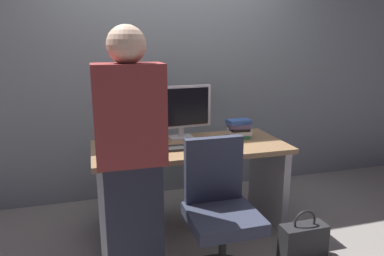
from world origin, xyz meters
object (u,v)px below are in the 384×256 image
Objects in this scene: monitor at (181,109)px; mouse at (215,143)px; cup_near_keyboard at (133,149)px; desk at (190,170)px; keyboard at (183,148)px; handbag at (303,241)px; office_chair at (220,218)px; book_stack at (239,129)px; person_at_desk at (132,164)px.

mouse is at bearing -53.44° from monitor.
cup_near_keyboard is at bearing -174.89° from mouse.
keyboard reaches higher than desk.
handbag is (0.70, -0.85, -0.86)m from monitor.
desk is 0.52m from monitor.
cup_near_keyboard reaches higher than desk.
keyboard is at bearing 99.17° from office_chair.
keyboard is (-0.09, 0.58, 0.32)m from office_chair.
office_chair is 0.81m from cup_near_keyboard.
cup_near_keyboard is 0.38× the size of book_stack.
mouse is 0.44× the size of book_stack.
office_chair is 9.40× the size of mouse.
person_at_desk is 3.81× the size of keyboard.
office_chair is 0.70m from mouse.
monitor is (-0.03, 0.21, 0.48)m from desk.
book_stack is at bearing 31.54° from mouse.
mouse is (0.18, 0.60, 0.33)m from office_chair.
handbag is (1.21, -0.02, -0.70)m from person_at_desk.
keyboard is at bearing 143.90° from handbag.
monitor reaches higher than handbag.
mouse is (0.73, 0.55, -0.08)m from person_at_desk.
person_at_desk is at bearing 175.26° from office_chair.
office_chair is at bearing -106.50° from mouse.
desk is 0.56m from book_stack.
monitor is 1.43× the size of handbag.
monitor is 2.37× the size of book_stack.
keyboard is 0.40m from cup_near_keyboard.
person_at_desk is 4.34× the size of handbag.
office_chair is 0.69m from person_at_desk.
desk is 4.12× the size of handbag.
mouse is 0.26× the size of handbag.
monitor is 0.43m from mouse.
desk is 3.62× the size of keyboard.
office_chair is at bearing -47.71° from cup_near_keyboard.
monitor is (-0.03, 0.88, 0.57)m from office_chair.
book_stack is at bearing 21.03° from keyboard.
office_chair reaches higher than desk.
mouse reaches higher than desk.
handbag is (0.49, -0.57, -0.62)m from mouse.
monitor is (0.52, 0.84, 0.16)m from person_at_desk.
handbag is at bearing -49.53° from mouse.
monitor is at bearing 58.31° from person_at_desk.
handbag is at bearing -50.78° from monitor.
cup_near_keyboard is at bearing -172.19° from keyboard.
desk is at bearing 157.22° from mouse.
desk is 0.68m from office_chair.
person_at_desk is at bearing -130.69° from desk.
cup_near_keyboard is at bearing 156.07° from handbag.
keyboard is 0.27m from mouse.
mouse is at bearing 73.50° from office_chair.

